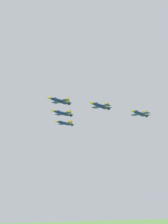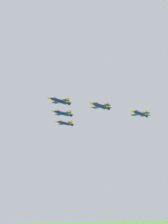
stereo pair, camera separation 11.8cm
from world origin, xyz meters
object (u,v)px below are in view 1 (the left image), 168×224
at_px(jet_right_outer, 64,123).
at_px(jet_lead, 59,101).
at_px(jet_left_outer, 140,113).
at_px(jet_left_wingman, 100,106).
at_px(jet_right_wingman, 62,113).

bearing_deg(jet_right_outer, jet_lead, 39.49).
relative_size(jet_lead, jet_left_outer, 0.98).
relative_size(jet_lead, jet_left_wingman, 0.96).
bearing_deg(jet_lead, jet_left_outer, 139.36).
relative_size(jet_left_wingman, jet_left_outer, 1.02).
bearing_deg(jet_right_outer, jet_left_wingman, 67.71).
bearing_deg(jet_right_wingman, jet_left_wingman, 89.96).
distance_m(jet_left_wingman, jet_right_outer, 44.99).
height_order(jet_lead, jet_right_outer, jet_lead).
xyz_separation_m(jet_lead, jet_left_outer, (3.86, 42.93, -5.04)).
height_order(jet_left_wingman, jet_left_outer, jet_left_wingman).
xyz_separation_m(jet_lead, jet_right_wingman, (-20.87, 5.36, -1.35)).
relative_size(jet_left_wingman, jet_right_wingman, 1.00).
xyz_separation_m(jet_left_outer, jet_right_outer, (-45.61, -32.21, 2.23)).
relative_size(jet_lead, jet_right_wingman, 0.96).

